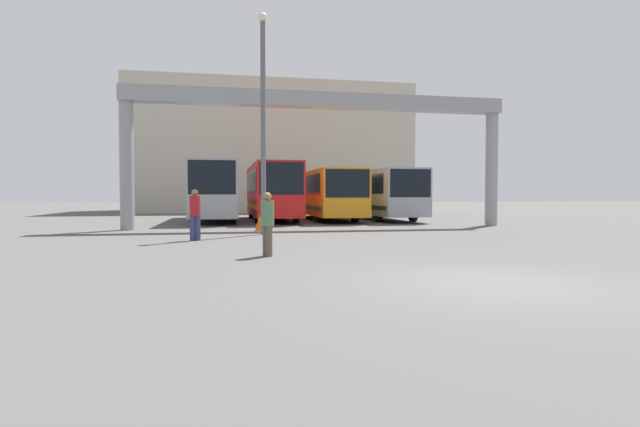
{
  "coord_description": "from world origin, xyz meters",
  "views": [
    {
      "loc": [
        -4.64,
        -7.8,
        1.53
      ],
      "look_at": [
        0.25,
        17.07,
        0.6
      ],
      "focal_mm": 28.0,
      "sensor_mm": 36.0,
      "label": 1
    }
  ],
  "objects_px": {
    "bus_slot_0": "(214,189)",
    "bus_slot_3": "(380,192)",
    "lamp_post": "(263,115)",
    "pedestrian_near_center": "(195,213)",
    "pedestrian_near_right": "(267,222)",
    "bus_slot_1": "(272,189)",
    "bus_slot_2": "(324,192)",
    "traffic_cone": "(259,223)"
  },
  "relations": [
    {
      "from": "bus_slot_0",
      "to": "bus_slot_3",
      "type": "height_order",
      "value": "bus_slot_0"
    },
    {
      "from": "lamp_post",
      "to": "pedestrian_near_center",
      "type": "bearing_deg",
      "value": -138.23
    },
    {
      "from": "bus_slot_0",
      "to": "pedestrian_near_right",
      "type": "distance_m",
      "value": 18.07
    },
    {
      "from": "bus_slot_1",
      "to": "bus_slot_2",
      "type": "xyz_separation_m",
      "value": [
        3.41,
        0.9,
        -0.18
      ]
    },
    {
      "from": "bus_slot_0",
      "to": "traffic_cone",
      "type": "xyz_separation_m",
      "value": [
        2.04,
        -9.03,
        -1.59
      ]
    },
    {
      "from": "bus_slot_3",
      "to": "pedestrian_near_center",
      "type": "height_order",
      "value": "bus_slot_3"
    },
    {
      "from": "bus_slot_3",
      "to": "pedestrian_near_center",
      "type": "relative_size",
      "value": 6.1
    },
    {
      "from": "traffic_cone",
      "to": "pedestrian_near_center",
      "type": "bearing_deg",
      "value": -120.69
    },
    {
      "from": "pedestrian_near_right",
      "to": "traffic_cone",
      "type": "bearing_deg",
      "value": 153.52
    },
    {
      "from": "bus_slot_1",
      "to": "bus_slot_2",
      "type": "distance_m",
      "value": 3.53
    },
    {
      "from": "bus_slot_2",
      "to": "pedestrian_near_right",
      "type": "distance_m",
      "value": 19.3
    },
    {
      "from": "bus_slot_1",
      "to": "bus_slot_3",
      "type": "relative_size",
      "value": 1.0
    },
    {
      "from": "pedestrian_near_right",
      "to": "pedestrian_near_center",
      "type": "relative_size",
      "value": 0.93
    },
    {
      "from": "lamp_post",
      "to": "bus_slot_2",
      "type": "bearing_deg",
      "value": 67.6
    },
    {
      "from": "traffic_cone",
      "to": "lamp_post",
      "type": "height_order",
      "value": "lamp_post"
    },
    {
      "from": "bus_slot_0",
      "to": "pedestrian_near_right",
      "type": "relative_size",
      "value": 6.96
    },
    {
      "from": "bus_slot_1",
      "to": "lamp_post",
      "type": "xyz_separation_m",
      "value": [
        -1.35,
        -10.65,
        2.74
      ]
    },
    {
      "from": "bus_slot_3",
      "to": "bus_slot_0",
      "type": "bearing_deg",
      "value": 178.36
    },
    {
      "from": "bus_slot_1",
      "to": "bus_slot_0",
      "type": "bearing_deg",
      "value": 174.73
    },
    {
      "from": "bus_slot_2",
      "to": "lamp_post",
      "type": "relative_size",
      "value": 1.44
    },
    {
      "from": "bus_slot_2",
      "to": "lamp_post",
      "type": "height_order",
      "value": "lamp_post"
    },
    {
      "from": "bus_slot_2",
      "to": "traffic_cone",
      "type": "relative_size",
      "value": 18.2
    },
    {
      "from": "pedestrian_near_center",
      "to": "bus_slot_1",
      "type": "bearing_deg",
      "value": 70.39
    },
    {
      "from": "bus_slot_1",
      "to": "traffic_cone",
      "type": "distance_m",
      "value": 8.96
    },
    {
      "from": "bus_slot_2",
      "to": "lamp_post",
      "type": "xyz_separation_m",
      "value": [
        -4.76,
        -11.56,
        2.92
      ]
    },
    {
      "from": "traffic_cone",
      "to": "lamp_post",
      "type": "distance_m",
      "value": 4.71
    },
    {
      "from": "traffic_cone",
      "to": "bus_slot_1",
      "type": "bearing_deg",
      "value": 81.08
    },
    {
      "from": "bus_slot_1",
      "to": "traffic_cone",
      "type": "bearing_deg",
      "value": -98.92
    },
    {
      "from": "bus_slot_2",
      "to": "pedestrian_near_right",
      "type": "bearing_deg",
      "value": -105.75
    },
    {
      "from": "pedestrian_near_center",
      "to": "lamp_post",
      "type": "xyz_separation_m",
      "value": [
        2.48,
        2.22,
        3.72
      ]
    },
    {
      "from": "pedestrian_near_right",
      "to": "lamp_post",
      "type": "xyz_separation_m",
      "value": [
        0.47,
        7.0,
        3.79
      ]
    },
    {
      "from": "pedestrian_near_center",
      "to": "bus_slot_2",
      "type": "bearing_deg",
      "value": 59.23
    },
    {
      "from": "bus_slot_1",
      "to": "traffic_cone",
      "type": "height_order",
      "value": "bus_slot_1"
    },
    {
      "from": "pedestrian_near_right",
      "to": "bus_slot_1",
      "type": "bearing_deg",
      "value": 150.53
    },
    {
      "from": "bus_slot_0",
      "to": "bus_slot_1",
      "type": "distance_m",
      "value": 3.43
    },
    {
      "from": "pedestrian_near_right",
      "to": "pedestrian_near_center",
      "type": "distance_m",
      "value": 5.19
    },
    {
      "from": "bus_slot_0",
      "to": "traffic_cone",
      "type": "bearing_deg",
      "value": -77.26
    },
    {
      "from": "bus_slot_1",
      "to": "bus_slot_3",
      "type": "bearing_deg",
      "value": 0.18
    },
    {
      "from": "bus_slot_3",
      "to": "pedestrian_near_center",
      "type": "xyz_separation_m",
      "value": [
        -10.65,
        -12.89,
        -0.82
      ]
    },
    {
      "from": "pedestrian_near_center",
      "to": "lamp_post",
      "type": "relative_size",
      "value": 0.2
    },
    {
      "from": "bus_slot_3",
      "to": "lamp_post",
      "type": "height_order",
      "value": "lamp_post"
    },
    {
      "from": "bus_slot_1",
      "to": "pedestrian_near_center",
      "type": "bearing_deg",
      "value": -106.58
    }
  ]
}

